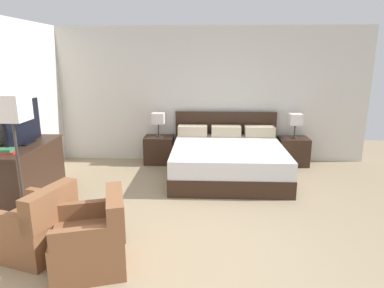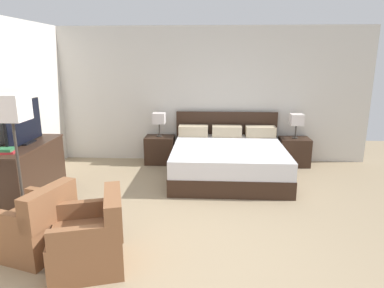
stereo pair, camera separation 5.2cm
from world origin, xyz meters
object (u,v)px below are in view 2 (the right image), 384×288
(dresser, at_px, (27,171))
(armchair_by_window, at_px, (35,227))
(armchair_companion, at_px, (92,240))
(book_red_cover, at_px, (5,152))
(table_lamp_left, at_px, (159,119))
(bed, at_px, (228,159))
(tv, at_px, (24,123))
(nightstand_left, at_px, (160,150))
(table_lamp_right, at_px, (297,120))
(nightstand_right, at_px, (294,152))
(book_blue_cover, at_px, (6,150))
(floor_lamp, at_px, (12,117))

(dresser, height_order, armchair_by_window, dresser)
(armchair_companion, bearing_deg, book_red_cover, 142.51)
(table_lamp_left, distance_m, dresser, 2.55)
(bed, bearing_deg, tv, -160.14)
(nightstand_left, bearing_deg, tv, -133.47)
(table_lamp_left, xyz_separation_m, armchair_by_window, (-0.87, -3.23, -0.61))
(table_lamp_right, bearing_deg, nightstand_right, -90.00)
(bed, height_order, book_blue_cover, bed)
(nightstand_left, bearing_deg, bed, -28.08)
(nightstand_left, xyz_separation_m, dresser, (-1.69, -1.85, 0.16))
(book_blue_cover, bearing_deg, armchair_companion, -37.70)
(dresser, bearing_deg, nightstand_right, 23.29)
(dresser, bearing_deg, floor_lamp, -64.38)
(nightstand_left, xyz_separation_m, armchair_companion, (-0.17, -3.46, 0.02))
(armchair_companion, height_order, floor_lamp, floor_lamp)
(armchair_by_window, bearing_deg, book_blue_cover, 130.83)
(dresser, bearing_deg, book_red_cover, -89.34)
(bed, xyz_separation_m, floor_lamp, (-2.57, -2.03, 1.08))
(tv, bearing_deg, armchair_companion, -48.05)
(table_lamp_left, relative_size, dresser, 0.33)
(nightstand_right, distance_m, floor_lamp, 4.87)
(tv, height_order, book_blue_cover, tv)
(table_lamp_left, height_order, table_lamp_right, same)
(dresser, xyz_separation_m, floor_lamp, (0.42, -0.87, 0.96))
(tv, distance_m, book_blue_cover, 0.58)
(bed, relative_size, dresser, 1.41)
(nightstand_right, distance_m, tv, 4.73)
(bed, xyz_separation_m, table_lamp_left, (-1.31, 0.70, 0.59))
(nightstand_right, distance_m, book_blue_cover, 4.90)
(bed, distance_m, nightstand_left, 1.48)
(book_blue_cover, distance_m, armchair_by_window, 1.36)
(bed, distance_m, floor_lamp, 3.45)
(floor_lamp, bearing_deg, bed, 38.23)
(table_lamp_right, distance_m, dresser, 4.70)
(bed, distance_m, book_red_cover, 3.43)
(armchair_companion, bearing_deg, nightstand_right, 51.13)
(book_red_cover, distance_m, armchair_by_window, 1.35)
(tv, bearing_deg, armchair_by_window, -60.67)
(tv, relative_size, book_blue_cover, 4.94)
(nightstand_left, relative_size, armchair_by_window, 0.65)
(armchair_companion, bearing_deg, bed, 61.79)
(tv, xyz_separation_m, book_red_cover, (0.00, -0.52, -0.28))
(dresser, bearing_deg, armchair_by_window, -59.31)
(table_lamp_left, xyz_separation_m, floor_lamp, (-1.27, -2.72, 0.50))
(bed, relative_size, armchair_companion, 2.32)
(armchair_companion, bearing_deg, table_lamp_left, 87.10)
(armchair_companion, bearing_deg, armchair_by_window, 161.73)
(armchair_by_window, xyz_separation_m, floor_lamp, (-0.40, 0.50, 1.10))
(tv, distance_m, book_red_cover, 0.60)
(table_lamp_right, relative_size, floor_lamp, 0.28)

